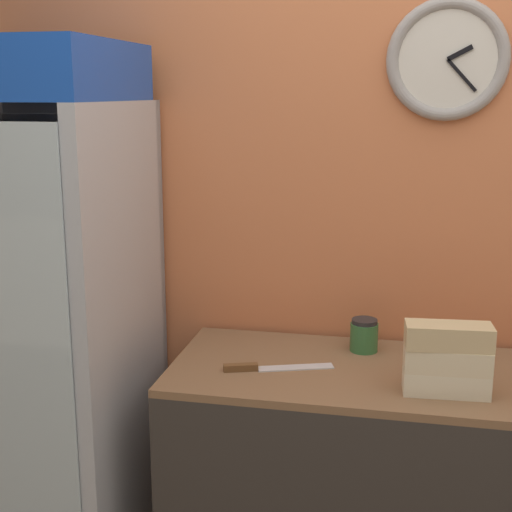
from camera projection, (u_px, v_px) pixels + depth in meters
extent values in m
cube|color=#D17547|center=(425.00, 215.00, 2.46)|extent=(5.20, 0.06, 2.70)
torus|color=gray|center=(448.00, 60.00, 2.29)|extent=(0.39, 0.04, 0.39)
cylinder|color=silver|center=(448.00, 60.00, 2.29)|extent=(0.32, 0.01, 0.32)
cube|color=black|center=(460.00, 53.00, 2.27)|extent=(0.08, 0.01, 0.05)
cube|color=black|center=(462.00, 75.00, 2.28)|extent=(0.10, 0.01, 0.11)
cube|color=#332D28|center=(412.00, 506.00, 2.33)|extent=(1.58, 0.59, 0.88)
cube|color=brown|center=(419.00, 377.00, 2.23)|extent=(1.58, 0.59, 0.02)
cube|color=#B2B7BC|center=(86.00, 330.00, 2.75)|extent=(0.64, 0.04, 1.74)
cube|color=#B2B7BC|center=(127.00, 366.00, 2.39)|extent=(0.05, 0.67, 1.74)
cube|color=white|center=(83.00, 332.00, 2.72)|extent=(0.54, 0.02, 1.64)
cube|color=blue|center=(21.00, 71.00, 2.20)|extent=(0.64, 0.60, 0.18)
cube|color=silver|center=(52.00, 482.00, 2.53)|extent=(0.52, 0.55, 0.01)
cube|color=silver|center=(47.00, 401.00, 2.46)|extent=(0.52, 0.55, 0.01)
cube|color=silver|center=(40.00, 315.00, 2.39)|extent=(0.52, 0.55, 0.01)
cube|color=silver|center=(34.00, 224.00, 2.32)|extent=(0.52, 0.55, 0.01)
cylinder|color=orange|center=(67.00, 508.00, 2.26)|extent=(0.07, 0.07, 0.12)
cylinder|color=orange|center=(66.00, 485.00, 2.24)|extent=(0.03, 0.03, 0.05)
cylinder|color=#B2BCCC|center=(22.00, 214.00, 2.06)|extent=(0.06, 0.06, 0.14)
cylinder|color=#B2BCCC|center=(20.00, 181.00, 2.04)|extent=(0.02, 0.02, 0.06)
cylinder|color=#2D6B38|center=(35.00, 495.00, 2.28)|extent=(0.08, 0.08, 0.17)
cylinder|color=#2D6B38|center=(32.00, 461.00, 2.25)|extent=(0.03, 0.03, 0.07)
cube|color=beige|center=(446.00, 382.00, 2.08)|extent=(0.25, 0.11, 0.07)
cube|color=beige|center=(447.00, 359.00, 2.06)|extent=(0.25, 0.11, 0.07)
cube|color=tan|center=(449.00, 336.00, 2.04)|extent=(0.25, 0.12, 0.07)
cube|color=silver|center=(296.00, 367.00, 2.27)|extent=(0.24, 0.12, 0.00)
cube|color=brown|center=(241.00, 367.00, 2.25)|extent=(0.11, 0.06, 0.02)
cylinder|color=#336B38|center=(364.00, 337.00, 2.42)|extent=(0.09, 0.09, 0.10)
cylinder|color=#262628|center=(365.00, 321.00, 2.40)|extent=(0.09, 0.09, 0.01)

